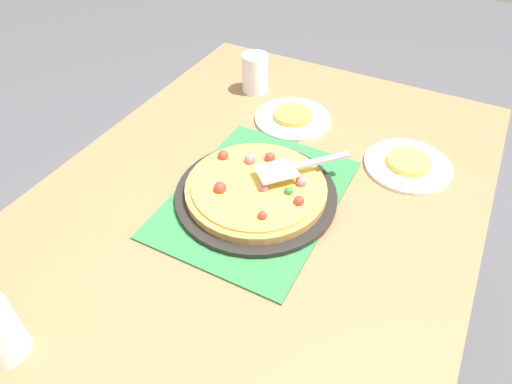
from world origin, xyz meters
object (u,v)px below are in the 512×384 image
served_slice_right (409,162)px  cup_far (255,73)px  served_slice_left (293,115)px  plate_far_right (408,166)px  pizza (256,187)px  pizza_pan (256,194)px  pizza_server (296,167)px  plate_near_left (293,119)px

served_slice_right → cup_far: 0.55m
served_slice_left → cup_far: 0.21m
plate_far_right → pizza: bearing=134.2°
pizza → cup_far: bearing=28.1°
served_slice_right → pizza_pan: bearing=134.3°
served_slice_left → pizza_server: bearing=-155.2°
served_slice_left → cup_far: bearing=60.7°
pizza_pan → plate_far_right: (0.28, -0.29, -0.01)m
pizza → pizza_server: 0.10m
pizza_pan → plate_far_right: size_ratio=1.73×
served_slice_right → pizza_server: 0.31m
served_slice_right → pizza: bearing=134.2°
plate_far_right → cup_far: cup_far is taller
pizza_pan → served_slice_left: served_slice_left is taller
cup_far → plate_near_left: bearing=-119.3°
pizza_pan → cup_far: 0.50m
plate_near_left → pizza_server: bearing=-155.2°
pizza_pan → plate_near_left: (0.34, 0.06, -0.01)m
served_slice_left → served_slice_right: (-0.06, -0.35, 0.00)m
plate_near_left → served_slice_right: served_slice_right is taller
plate_near_left → served_slice_left: (0.00, 0.00, 0.01)m
pizza_pan → plate_far_right: pizza_pan is taller
served_slice_left → plate_near_left: bearing=-90.0°
plate_near_left → served_slice_left: 0.01m
pizza_server → plate_near_left: bearing=24.8°
plate_far_right → served_slice_right: served_slice_right is taller
pizza_pan → pizza_server: 0.11m
plate_far_right → served_slice_right: (0.00, 0.00, 0.01)m
plate_far_right → pizza_server: pizza_server is taller
pizza_pan → plate_near_left: 0.35m
served_slice_left → cup_far: cup_far is taller
served_slice_left → plate_far_right: bearing=-99.6°
cup_far → pizza_server: bearing=-140.8°
served_slice_left → pizza_server: (-0.27, -0.12, 0.05)m
plate_far_right → served_slice_left: 0.35m
pizza_pan → plate_near_left: pizza_pan is taller
plate_far_right → pizza_pan: bearing=134.3°
pizza_pan → cup_far: bearing=28.0°
served_slice_right → cup_far: cup_far is taller
pizza → pizza_server: (0.07, -0.07, 0.04)m
pizza → plate_far_right: 0.41m
plate_near_left → plate_far_right: (-0.06, -0.35, 0.00)m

